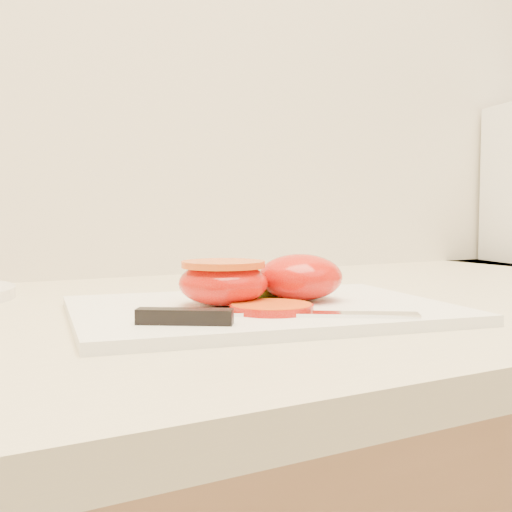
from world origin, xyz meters
TOP-DOWN VIEW (x-y plane):
  - cutting_board at (-0.48, 1.60)m, footprint 0.38×0.31m
  - tomato_half_dome at (-0.43, 1.61)m, footprint 0.08×0.08m
  - tomato_half_cut at (-0.51, 1.61)m, footprint 0.08×0.08m
  - tomato_slice_0 at (-0.49, 1.56)m, footprint 0.07×0.07m
  - lettuce_leaf_0 at (-0.44, 1.67)m, footprint 0.14×0.11m
  - knife at (-0.53, 1.53)m, footprint 0.22×0.10m

SIDE VIEW (x-z plane):
  - cutting_board at x=-0.48m, z-range 0.93..0.94m
  - tomato_slice_0 at x=-0.49m, z-range 0.94..0.95m
  - knife at x=-0.53m, z-range 0.94..0.95m
  - lettuce_leaf_0 at x=-0.44m, z-range 0.94..0.97m
  - tomato_half_cut at x=-0.51m, z-range 0.94..0.98m
  - tomato_half_dome at x=-0.43m, z-range 0.94..0.99m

